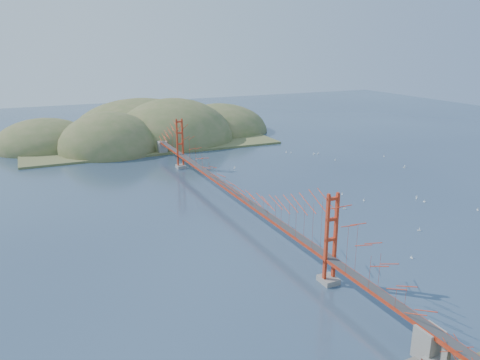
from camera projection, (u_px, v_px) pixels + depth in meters
name	position (u px, v px, depth m)	size (l,w,h in m)	color
ground	(232.00, 207.00, 84.24)	(320.00, 320.00, 0.00)	#2B3E56
bridge	(231.00, 170.00, 82.40)	(2.20, 94.40, 12.00)	gray
far_headlands	(150.00, 138.00, 144.83)	(84.00, 58.00, 25.00)	olive
sailboat_15	(286.00, 152.00, 125.58)	(0.52, 0.60, 0.69)	white
sailboat_8	(291.00, 153.00, 124.96)	(0.57, 0.57, 0.59)	white
sailboat_13	(416.00, 198.00, 88.83)	(0.67, 0.67, 0.71)	white
sailboat_0	(364.00, 200.00, 87.65)	(0.51, 0.54, 0.60)	white
sailboat_14	(342.00, 194.00, 91.27)	(0.58, 0.58, 0.65)	white
sailboat_12	(197.00, 159.00, 118.05)	(0.53, 0.51, 0.59)	white
sailboat_6	(419.00, 230.00, 73.84)	(0.65, 0.65, 0.69)	white
sailboat_7	(318.00, 154.00, 123.84)	(0.62, 0.61, 0.70)	white
sailboat_5	(424.00, 201.00, 87.03)	(0.45, 0.56, 0.65)	white
sailboat_9	(384.00, 156.00, 121.25)	(0.51, 0.52, 0.58)	white
sailboat_10	(412.00, 257.00, 64.53)	(0.40, 0.48, 0.56)	white
sailboat_4	(335.00, 160.00, 117.33)	(0.54, 0.56, 0.62)	white
sailboat_1	(344.00, 208.00, 83.50)	(0.68, 0.68, 0.72)	white
sailboat_3	(235.00, 168.00, 109.69)	(0.69, 0.69, 0.75)	white
sailboat_11	(405.00, 167.00, 110.72)	(0.65, 0.65, 0.73)	white
sailboat_17	(314.00, 154.00, 123.32)	(0.58, 0.55, 0.66)	white
sailboat_extra_0	(478.00, 210.00, 82.76)	(0.59, 0.59, 0.64)	white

